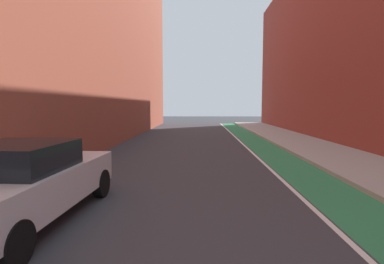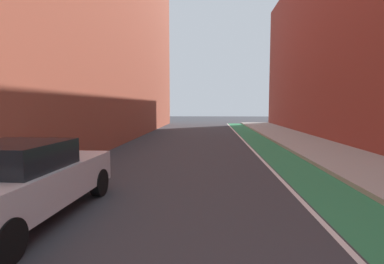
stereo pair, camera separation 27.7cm
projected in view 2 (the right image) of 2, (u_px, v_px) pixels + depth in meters
The scene contains 6 objects.
ground_plane at pixel (201, 155), 13.31m from camera, with size 95.43×95.43×0.00m, color #38383D.
bike_lane_paint at pixel (270, 149), 15.09m from camera, with size 1.60×43.38×0.00m, color #2D8451.
lane_divider_stripe at pixel (252, 149), 15.14m from camera, with size 0.12×43.38×0.00m, color white.
sidewalk_right at pixel (319, 148), 14.94m from camera, with size 3.31×43.38×0.14m, color #A8A59E.
building_facade_right at pixel (364, 25), 16.19m from camera, with size 2.40×39.38×13.13m, color brown.
parked_sedan_white at pixel (21, 180), 5.70m from camera, with size 2.06×4.36×1.53m.
Camera 2 is at (0.40, 4.53, 2.21)m, focal length 27.96 mm.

